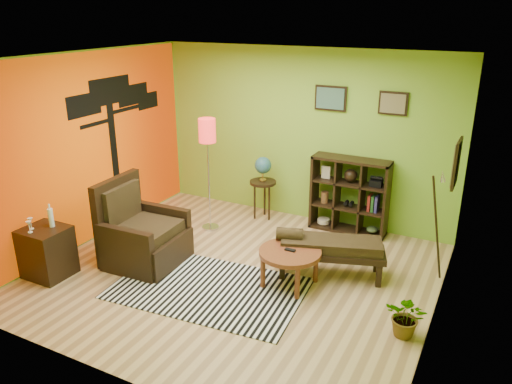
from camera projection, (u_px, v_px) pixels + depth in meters
The scene contains 11 objects.
ground at pixel (236, 274), 6.67m from camera, with size 5.00×5.00×0.00m, color tan.
room_shell at pixel (228, 142), 6.10m from camera, with size 5.04×4.54×2.82m.
zebra_rug at pixel (209, 288), 6.33m from camera, with size 2.38×1.47×0.01m, color white.
coffee_table at pixel (290, 255), 6.28m from camera, with size 0.79×0.79×0.50m.
armchair at pixel (141, 238), 6.91m from camera, with size 1.01×1.02×1.18m.
side_cabinet at pixel (47, 252), 6.55m from camera, with size 0.57×0.52×0.99m.
floor_lamp at pixel (207, 141), 7.56m from camera, with size 0.27×0.27×1.79m.
globe_table at pixel (263, 172), 8.19m from camera, with size 0.44×0.44×1.07m.
cube_shelf at pixel (350, 196), 7.76m from camera, with size 1.20×0.35×1.20m.
bench at pixel (328, 247), 6.51m from camera, with size 1.48×0.91×0.65m.
potted_plant at pixel (407, 321), 5.36m from camera, with size 0.43×0.48×0.38m, color #26661E.
Camera 1 is at (2.93, -5.10, 3.35)m, focal length 35.00 mm.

